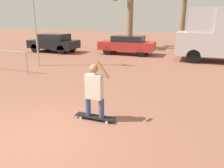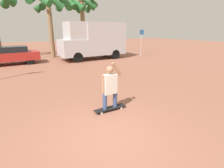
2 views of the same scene
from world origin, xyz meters
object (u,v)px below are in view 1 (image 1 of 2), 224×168
(flagpole, at_px, (34,6))
(parked_car_red, at_px, (127,44))
(person_skateboarder, at_px, (94,88))
(skateboard, at_px, (95,117))
(parked_car_black, at_px, (54,42))

(flagpole, bearing_deg, parked_car_red, 58.51)
(person_skateboarder, distance_m, flagpole, 8.31)
(skateboard, relative_size, parked_car_red, 0.27)
(flagpole, bearing_deg, parked_car_black, 116.26)
(parked_car_red, height_order, parked_car_black, parked_car_black)
(person_skateboarder, height_order, parked_car_black, person_skateboarder)
(skateboard, xyz_separation_m, person_skateboarder, (-0.00, 0.00, 0.82))
(person_skateboarder, relative_size, parked_car_black, 0.40)
(skateboard, xyz_separation_m, parked_car_black, (-8.34, 10.01, 0.69))
(skateboard, relative_size, parked_car_black, 0.29)
(skateboard, distance_m, parked_car_red, 11.27)
(person_skateboarder, bearing_deg, skateboard, -0.00)
(person_skateboarder, bearing_deg, flagpole, 138.77)
(parked_car_red, bearing_deg, person_skateboarder, -77.23)
(parked_car_black, height_order, flagpole, flagpole)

